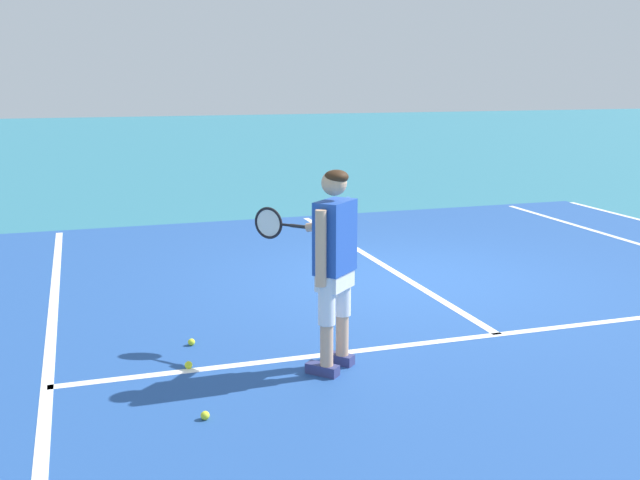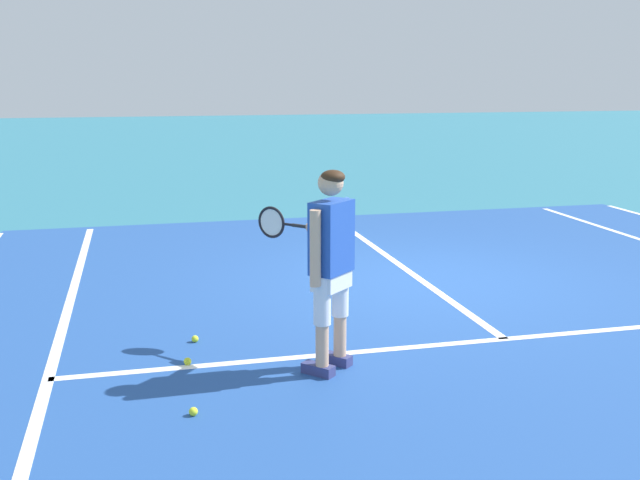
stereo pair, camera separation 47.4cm
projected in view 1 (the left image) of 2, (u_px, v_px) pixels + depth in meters
The scene contains 9 objects.
ground_plane at pixel (405, 279), 9.29m from camera, with size 80.00×80.00×0.00m, color teal.
court_inner_surface at pixel (437, 297), 8.49m from camera, with size 10.98×10.57×0.00m, color #234C93.
line_service at pixel (498, 334), 7.27m from camera, with size 8.23×0.10×0.01m, color white.
line_centre_service at pixel (374, 259), 10.24m from camera, with size 0.10×6.40×0.01m, color white.
line_singles_left at pixel (51, 335), 7.25m from camera, with size 0.10×10.17×0.01m, color white.
tennis_player at pixel (332, 256), 6.21m from camera, with size 0.71×1.17×1.71m.
tennis_ball_near_feet at pixel (205, 415), 5.47m from camera, with size 0.07×0.07×0.07m, color #CCE02D.
tennis_ball_by_baseline at pixel (191, 342), 6.97m from camera, with size 0.07×0.07×0.07m, color #CCE02D.
tennis_ball_mid_court at pixel (189, 365), 6.42m from camera, with size 0.07×0.07×0.07m, color #CCE02D.
Camera 1 is at (-3.76, -8.21, 2.45)m, focal length 42.22 mm.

